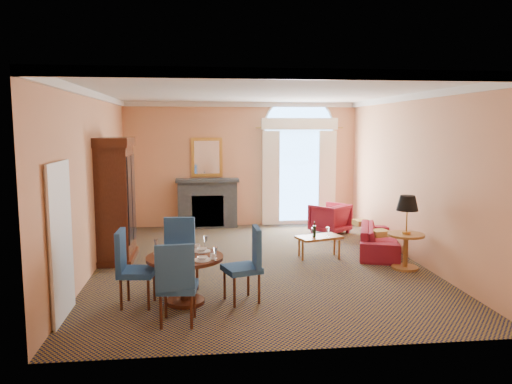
{
  "coord_description": "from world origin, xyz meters",
  "views": [
    {
      "loc": [
        -1.12,
        -9.16,
        2.57
      ],
      "look_at": [
        0.0,
        0.5,
        1.3
      ],
      "focal_mm": 35.0,
      "sensor_mm": 36.0,
      "label": 1
    }
  ],
  "objects": [
    {
      "name": "dining_chair_west",
      "position": [
        -2.12,
        -2.05,
        0.64
      ],
      "size": [
        0.55,
        0.55,
        1.11
      ],
      "rotation": [
        0.0,
        0.0,
        -1.7
      ],
      "color": "navy",
      "rests_on": "ground"
    },
    {
      "name": "room_envelope",
      "position": [
        -0.03,
        0.67,
        2.51
      ],
      "size": [
        6.04,
        7.52,
        3.45
      ],
      "color": "#E79F6E",
      "rests_on": "ground"
    },
    {
      "name": "dining_chair_north",
      "position": [
        -1.43,
        -1.22,
        0.64
      ],
      "size": [
        0.64,
        0.64,
        1.11
      ],
      "rotation": [
        0.0,
        0.0,
        3.52
      ],
      "color": "navy",
      "rests_on": "ground"
    },
    {
      "name": "side_table",
      "position": [
        2.6,
        -0.69,
        0.85
      ],
      "size": [
        0.65,
        0.65,
        1.32
      ],
      "color": "#9D642F",
      "rests_on": "ground"
    },
    {
      "name": "armoire",
      "position": [
        -2.72,
        0.56,
        1.14
      ],
      "size": [
        0.68,
        1.21,
        2.37
      ],
      "color": "#36170C",
      "rests_on": "ground"
    },
    {
      "name": "dining_table",
      "position": [
        -1.34,
        -2.03,
        0.53
      ],
      "size": [
        1.12,
        1.12,
        0.91
      ],
      "color": "#36170C",
      "rests_on": "ground"
    },
    {
      "name": "armchair",
      "position": [
        2.04,
        2.48,
        0.36
      ],
      "size": [
        1.11,
        1.11,
        0.73
      ],
      "primitive_type": "imported",
      "rotation": [
        0.0,
        0.0,
        3.82
      ],
      "color": "maroon",
      "rests_on": "ground"
    },
    {
      "name": "dining_chair_south",
      "position": [
        -1.42,
        -2.89,
        0.64
      ],
      "size": [
        0.54,
        0.56,
        1.11
      ],
      "rotation": [
        0.0,
        0.0,
        -0.1
      ],
      "color": "navy",
      "rests_on": "ground"
    },
    {
      "name": "coffee_table",
      "position": [
        1.22,
        0.25,
        0.4
      ],
      "size": [
        0.96,
        0.72,
        0.73
      ],
      "rotation": [
        0.0,
        0.0,
        0.31
      ],
      "color": "#9D642F",
      "rests_on": "ground"
    },
    {
      "name": "ground",
      "position": [
        0.0,
        0.0,
        0.0
      ],
      "size": [
        7.5,
        7.5,
        0.0
      ],
      "primitive_type": "plane",
      "color": "#111535",
      "rests_on": "ground"
    },
    {
      "name": "dining_chair_east",
      "position": [
        -0.4,
        -2.05,
        0.64
      ],
      "size": [
        0.63,
        0.63,
        1.11
      ],
      "rotation": [
        0.0,
        0.0,
        1.89
      ],
      "color": "navy",
      "rests_on": "ground"
    },
    {
      "name": "sofa",
      "position": [
        2.55,
        0.49,
        0.28
      ],
      "size": [
        1.35,
        2.07,
        0.56
      ],
      "primitive_type": "imported",
      "rotation": [
        0.0,
        0.0,
        1.23
      ],
      "color": "maroon",
      "rests_on": "ground"
    }
  ]
}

